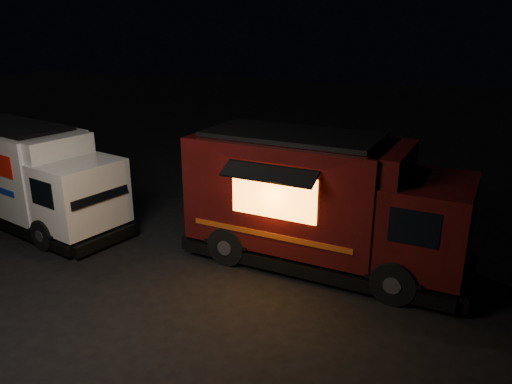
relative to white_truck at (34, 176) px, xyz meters
name	(u,v)px	position (x,y,z in m)	size (l,w,h in m)	color
ground	(191,267)	(5.38, -1.00, -1.41)	(80.00, 80.00, 0.00)	black
white_truck	(34,176)	(0.00, 0.00, 0.00)	(6.21, 2.12, 2.81)	silver
red_truck	(326,202)	(8.30, 0.29, 0.15)	(6.71, 2.47, 3.12)	#3A0A0C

